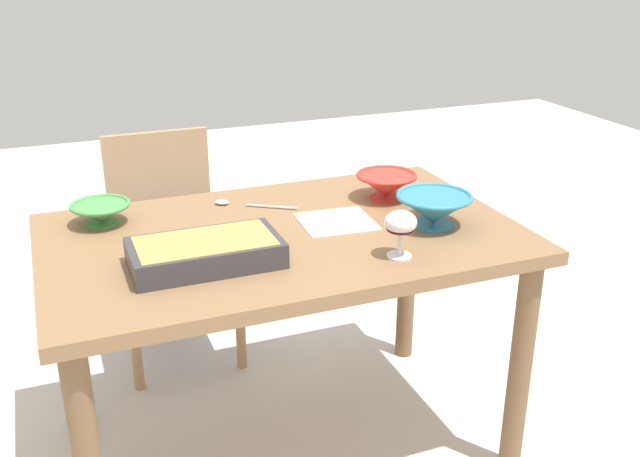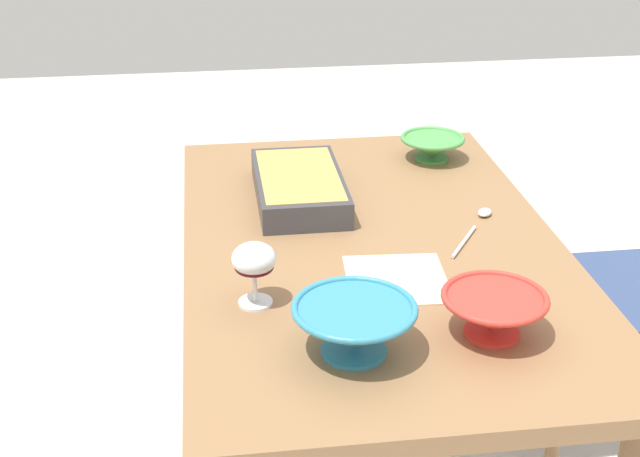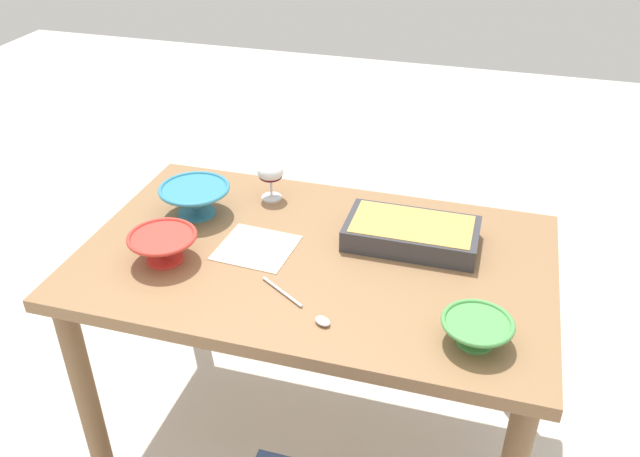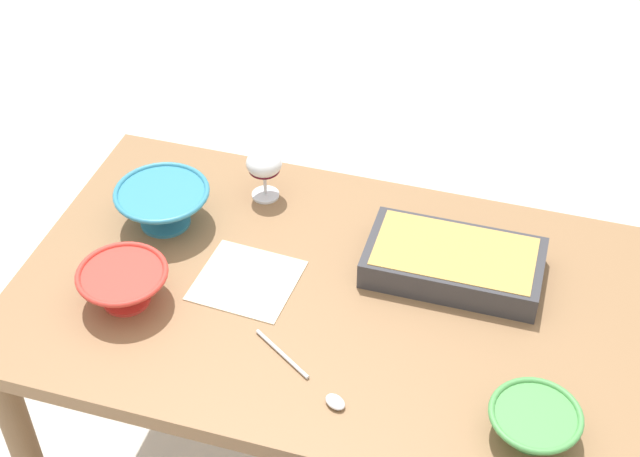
# 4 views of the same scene
# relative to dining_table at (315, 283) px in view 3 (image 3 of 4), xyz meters

# --- Properties ---
(ground_plane) EXTENTS (8.00, 8.00, 0.00)m
(ground_plane) POSITION_rel_dining_table_xyz_m (0.00, 0.00, -0.63)
(ground_plane) COLOR beige
(dining_table) EXTENTS (1.32, 0.81, 0.73)m
(dining_table) POSITION_rel_dining_table_xyz_m (0.00, 0.00, 0.00)
(dining_table) COLOR olive
(dining_table) RESTS_ON ground_plane
(wine_glass) EXTENTS (0.08, 0.08, 0.13)m
(wine_glass) POSITION_rel_dining_table_xyz_m (0.23, -0.27, 0.19)
(wine_glass) COLOR white
(wine_glass) RESTS_ON dining_table
(casserole_dish) EXTENTS (0.38, 0.20, 0.07)m
(casserole_dish) POSITION_rel_dining_table_xyz_m (-0.25, -0.13, 0.14)
(casserole_dish) COLOR #38383D
(casserole_dish) RESTS_ON dining_table
(mixing_bowl) EXTENTS (0.22, 0.22, 0.10)m
(mixing_bowl) POSITION_rel_dining_table_xyz_m (0.42, -0.11, 0.15)
(mixing_bowl) COLOR teal
(mixing_bowl) RESTS_ON dining_table
(small_bowl) EXTENTS (0.19, 0.19, 0.08)m
(small_bowl) POSITION_rel_dining_table_xyz_m (0.39, 0.14, 0.15)
(small_bowl) COLOR red
(small_bowl) RESTS_ON dining_table
(serving_bowl) EXTENTS (0.17, 0.17, 0.07)m
(serving_bowl) POSITION_rel_dining_table_xyz_m (-0.46, 0.25, 0.14)
(serving_bowl) COLOR #4C994C
(serving_bowl) RESTS_ON dining_table
(serving_spoon) EXTENTS (0.23, 0.16, 0.01)m
(serving_spoon) POSITION_rel_dining_table_xyz_m (-0.05, 0.25, 0.11)
(serving_spoon) COLOR silver
(serving_spoon) RESTS_ON dining_table
(napkin) EXTENTS (0.22, 0.21, 0.00)m
(napkin) POSITION_rel_dining_table_xyz_m (0.17, 0.02, 0.10)
(napkin) COLOR beige
(napkin) RESTS_ON dining_table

